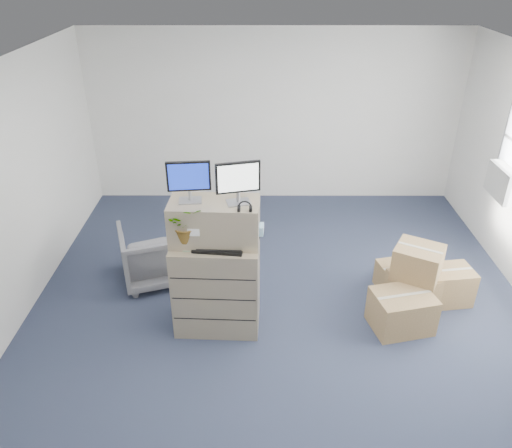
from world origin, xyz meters
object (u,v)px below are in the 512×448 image
at_px(monitor_right, 238,181).
at_px(water_bottle, 226,227).
at_px(keyboard, 218,248).
at_px(potted_plant, 186,228).
at_px(filing_cabinet_lower, 217,285).
at_px(monitor_left, 189,179).
at_px(office_chair, 154,251).

relative_size(monitor_right, water_bottle, 1.49).
distance_m(keyboard, water_bottle, 0.25).
xyz_separation_m(keyboard, potted_plant, (-0.32, 0.05, 0.21)).
relative_size(filing_cabinet_lower, monitor_left, 2.46).
bearing_deg(water_bottle, potted_plant, -158.65).
distance_m(keyboard, office_chair, 1.54).
relative_size(monitor_left, office_chair, 0.53).
relative_size(potted_plant, office_chair, 0.58).
bearing_deg(keyboard, monitor_right, 42.11).
bearing_deg(filing_cabinet_lower, keyboard, -67.45).
bearing_deg(monitor_left, office_chair, 121.36).
bearing_deg(keyboard, office_chair, 139.37).
bearing_deg(monitor_right, office_chair, 128.39).
distance_m(filing_cabinet_lower, monitor_left, 1.27).
bearing_deg(office_chair, keyboard, 113.63).
height_order(water_bottle, potted_plant, potted_plant).
distance_m(monitor_left, water_bottle, 0.66).
xyz_separation_m(potted_plant, office_chair, (-0.60, 0.98, -0.89)).
xyz_separation_m(keyboard, office_chair, (-0.92, 1.03, -0.68)).
xyz_separation_m(filing_cabinet_lower, potted_plant, (-0.28, -0.08, 0.76)).
bearing_deg(office_chair, monitor_left, 109.04).
xyz_separation_m(monitor_right, keyboard, (-0.21, -0.15, -0.70)).
bearing_deg(office_chair, monitor_right, 123.82).
xyz_separation_m(water_bottle, potted_plant, (-0.40, -0.15, 0.07)).
relative_size(filing_cabinet_lower, keyboard, 2.07).
bearing_deg(office_chair, filing_cabinet_lower, 115.86).
height_order(monitor_right, water_bottle, monitor_right).
bearing_deg(monitor_right, filing_cabinet_lower, 171.33).
relative_size(monitor_left, water_bottle, 1.47).
height_order(filing_cabinet_lower, water_bottle, water_bottle).
bearing_deg(office_chair, water_bottle, 122.07).
bearing_deg(potted_plant, keyboard, -8.36).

